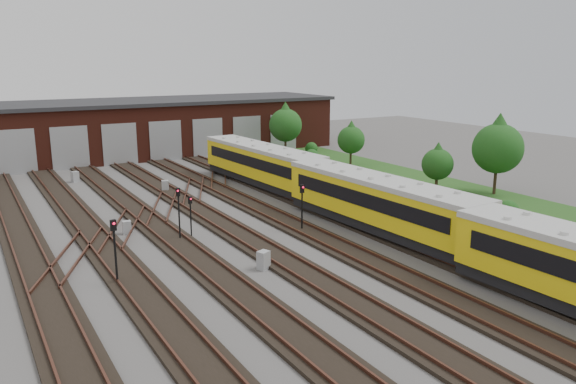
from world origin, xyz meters
TOP-DOWN VIEW (x-y plane):
  - ground at (0.00, 0.00)m, footprint 120.00×120.00m
  - track_network at (-0.17, 0.59)m, footprint 30.40×70.00m
  - maintenance_shed at (-0.01, 39.97)m, footprint 51.00×12.50m
  - grass_verge at (19.00, 10.00)m, footprint 8.00×55.00m
  - metro_train at (6.00, 1.20)m, footprint 3.59×48.08m
  - signal_mast_0 at (-10.71, 0.96)m, footprint 0.29×0.27m
  - signal_mast_1 at (-5.57, 6.16)m, footprint 0.29×0.28m
  - signal_mast_2 at (-4.74, 6.39)m, footprint 0.26×0.25m
  - signal_mast_3 at (1.98, 4.01)m, footprint 0.28×0.27m
  - relay_cabinet_0 at (-8.02, 9.21)m, footprint 0.57×0.49m
  - relay_cabinet_1 at (-7.88, 27.35)m, footprint 0.71×0.64m
  - relay_cabinet_2 at (-3.44, -0.78)m, footprint 0.76×0.70m
  - relay_cabinet_3 at (-2.03, 19.46)m, footprint 0.69×0.62m
  - relay_cabinet_4 at (6.86, 20.89)m, footprint 0.55×0.47m
  - tree_0 at (16.00, 30.03)m, footprint 3.79×3.79m
  - tree_1 at (18.84, 21.26)m, footprint 2.88×2.88m
  - tree_2 at (21.17, 4.56)m, footprint 4.09×4.09m
  - tree_3 at (17.36, 7.39)m, footprint 2.61×2.61m
  - bush_0 at (16.13, -0.77)m, footprint 1.50×1.50m
  - bush_1 at (16.83, 25.69)m, footprint 1.54×1.54m
  - bush_2 at (19.78, 30.33)m, footprint 1.51×1.51m

SIDE VIEW (x-z plane):
  - ground at x=0.00m, z-range 0.00..0.00m
  - grass_verge at x=19.00m, z-range 0.00..0.05m
  - track_network at x=-0.17m, z-range -0.06..0.27m
  - relay_cabinet_0 at x=-8.02m, z-range 0.00..0.86m
  - relay_cabinet_4 at x=6.86m, z-range 0.00..0.87m
  - relay_cabinet_3 at x=-2.03m, z-range 0.00..0.96m
  - relay_cabinet_1 at x=-7.88m, z-range 0.00..0.99m
  - relay_cabinet_2 at x=-3.44m, z-range 0.00..1.01m
  - bush_0 at x=16.13m, z-range 0.00..1.50m
  - bush_2 at x=19.78m, z-range 0.00..1.51m
  - bush_1 at x=16.83m, z-range 0.00..1.54m
  - signal_mast_2 at x=-4.74m, z-range 0.38..3.03m
  - signal_mast_3 at x=1.98m, z-range 0.45..3.55m
  - metro_train at x=6.00m, z-range 0.37..3.67m
  - signal_mast_1 at x=-5.57m, z-range 0.45..3.79m
  - signal_mast_0 at x=-10.71m, z-range 0.48..3.86m
  - tree_3 at x=17.36m, z-range 0.61..4.94m
  - tree_1 at x=18.84m, z-range 0.68..5.45m
  - maintenance_shed at x=-0.01m, z-range 0.03..6.38m
  - tree_0 at x=16.00m, z-range 0.89..7.17m
  - tree_2 at x=21.17m, z-range 0.97..7.75m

